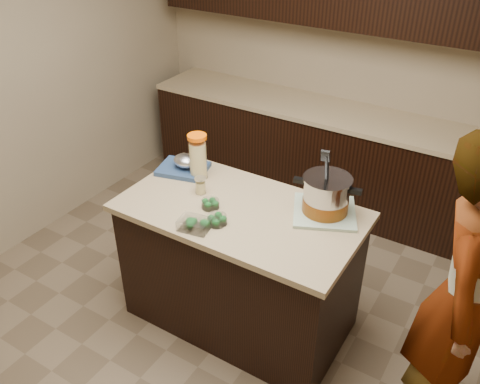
{
  "coord_description": "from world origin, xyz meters",
  "views": [
    {
      "loc": [
        1.33,
        -2.15,
        2.6
      ],
      "look_at": [
        0.0,
        0.0,
        1.02
      ],
      "focal_mm": 38.0,
      "sensor_mm": 36.0,
      "label": 1
    }
  ],
  "objects_px": {
    "island": "(240,266)",
    "lemonade_pitcher": "(198,158)",
    "person": "(464,298)",
    "stock_pot": "(326,197)"
  },
  "relations": [
    {
      "from": "lemonade_pitcher",
      "to": "person",
      "type": "relative_size",
      "value": 0.17
    },
    {
      "from": "lemonade_pitcher",
      "to": "stock_pot",
      "type": "bearing_deg",
      "value": 2.96
    },
    {
      "from": "lemonade_pitcher",
      "to": "person",
      "type": "bearing_deg",
      "value": -7.41
    },
    {
      "from": "island",
      "to": "stock_pot",
      "type": "height_order",
      "value": "stock_pot"
    },
    {
      "from": "island",
      "to": "stock_pot",
      "type": "distance_m",
      "value": 0.75
    },
    {
      "from": "island",
      "to": "stock_pot",
      "type": "relative_size",
      "value": 3.62
    },
    {
      "from": "person",
      "to": "island",
      "type": "bearing_deg",
      "value": 89.37
    },
    {
      "from": "lemonade_pitcher",
      "to": "person",
      "type": "distance_m",
      "value": 1.75
    },
    {
      "from": "island",
      "to": "lemonade_pitcher",
      "type": "distance_m",
      "value": 0.75
    },
    {
      "from": "lemonade_pitcher",
      "to": "person",
      "type": "xyz_separation_m",
      "value": [
        1.73,
        -0.23,
        -0.17
      ]
    }
  ]
}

